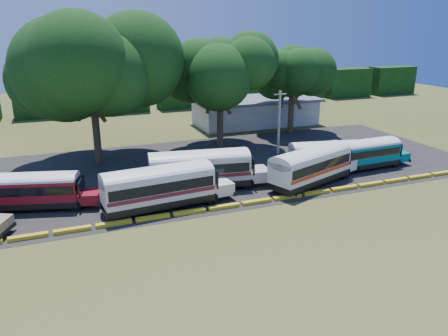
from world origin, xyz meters
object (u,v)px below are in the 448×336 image
object	(u,v)px
bus_red	(33,189)
tree_west	(90,64)
bus_white_red	(312,164)
bus_cream_west	(161,185)
bus_teal	(365,152)

from	to	relation	value
bus_red	tree_west	bearing A→B (deg)	76.07
bus_red	bus_white_red	xyz separation A→B (m)	(24.49, -3.36, 0.28)
bus_red	bus_cream_west	xyz separation A→B (m)	(9.83, -3.74, 0.28)
bus_cream_west	bus_teal	xyz separation A→B (m)	(22.57, 2.60, -0.24)
bus_red	bus_cream_west	bearing A→B (deg)	-5.73
bus_white_red	tree_west	xyz separation A→B (m)	(-18.14, 14.82, 8.65)
bus_white_red	tree_west	distance (m)	24.97
bus_red	bus_teal	xyz separation A→B (m)	(32.40, -1.14, 0.04)
bus_white_red	bus_teal	world-z (taller)	bus_white_red
bus_cream_west	tree_west	distance (m)	17.83
bus_teal	tree_west	distance (m)	30.27
bus_red	bus_white_red	bearing A→B (deg)	7.28
bus_teal	bus_red	bearing A→B (deg)	175.57
bus_red	bus_cream_west	size ratio (longest dim) A/B	0.86
bus_red	bus_cream_west	distance (m)	10.52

